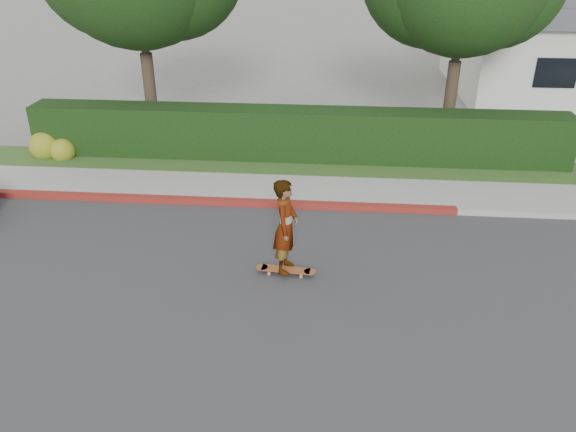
# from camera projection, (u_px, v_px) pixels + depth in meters

# --- Properties ---
(ground) EXTENTS (120.00, 120.00, 0.00)m
(ground) POSITION_uv_depth(u_px,v_px,m) (440.00, 319.00, 9.49)
(ground) COLOR slate
(ground) RESTS_ON ground
(road) EXTENTS (60.00, 8.00, 0.01)m
(road) POSITION_uv_depth(u_px,v_px,m) (440.00, 319.00, 9.48)
(road) COLOR #2D2D30
(road) RESTS_ON ground
(curb_far) EXTENTS (60.00, 0.20, 0.15)m
(curb_far) POSITION_uv_depth(u_px,v_px,m) (413.00, 209.00, 13.10)
(curb_far) COLOR #9E9E99
(curb_far) RESTS_ON ground
(curb_red_section) EXTENTS (12.00, 0.21, 0.15)m
(curb_red_section) POSITION_uv_depth(u_px,v_px,m) (203.00, 201.00, 13.48)
(curb_red_section) COLOR maroon
(curb_red_section) RESTS_ON ground
(sidewalk_far) EXTENTS (60.00, 1.60, 0.12)m
(sidewalk_far) POSITION_uv_depth(u_px,v_px,m) (409.00, 194.00, 13.90)
(sidewalk_far) COLOR gray
(sidewalk_far) RESTS_ON ground
(planting_strip) EXTENTS (60.00, 1.60, 0.10)m
(planting_strip) POSITION_uv_depth(u_px,v_px,m) (403.00, 170.00, 15.33)
(planting_strip) COLOR #2D4C1E
(planting_strip) RESTS_ON ground
(hedge) EXTENTS (15.00, 1.00, 1.50)m
(hedge) POSITION_uv_depth(u_px,v_px,m) (295.00, 135.00, 15.78)
(hedge) COLOR black
(hedge) RESTS_ON ground
(flowering_shrub) EXTENTS (1.40, 1.00, 0.90)m
(flowering_shrub) POSITION_uv_depth(u_px,v_px,m) (51.00, 148.00, 16.10)
(flowering_shrub) COLOR #2D4C19
(flowering_shrub) RESTS_ON ground
(skateboard) EXTENTS (1.17, 0.32, 0.11)m
(skateboard) POSITION_uv_depth(u_px,v_px,m) (286.00, 270.00, 10.69)
(skateboard) COLOR #E78E3F
(skateboard) RESTS_ON ground
(skateboarder) EXTENTS (0.52, 0.72, 1.84)m
(skateboarder) POSITION_uv_depth(u_px,v_px,m) (286.00, 226.00, 10.27)
(skateboarder) COLOR white
(skateboarder) RESTS_ON skateboard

